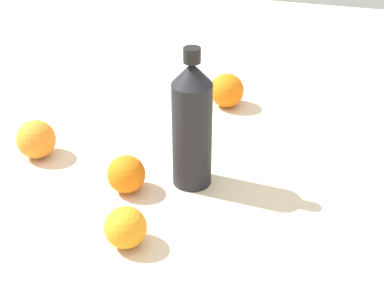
% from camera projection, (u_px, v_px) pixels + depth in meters
% --- Properties ---
extents(ground_plane, '(2.40, 2.40, 0.00)m').
position_uv_depth(ground_plane, '(161.00, 191.00, 0.99)').
color(ground_plane, beige).
extents(water_bottle, '(0.07, 0.07, 0.26)m').
position_uv_depth(water_bottle, '(192.00, 124.00, 0.95)').
color(water_bottle, black).
rests_on(water_bottle, ground_plane).
extents(orange_0, '(0.08, 0.08, 0.08)m').
position_uv_depth(orange_0, '(227.00, 90.00, 1.25)').
color(orange_0, orange).
rests_on(orange_0, ground_plane).
extents(orange_1, '(0.08, 0.08, 0.08)m').
position_uv_depth(orange_1, '(36.00, 139.00, 1.07)').
color(orange_1, orange).
rests_on(orange_1, ground_plane).
extents(orange_2, '(0.07, 0.07, 0.07)m').
position_uv_depth(orange_2, '(126.00, 227.00, 0.85)').
color(orange_2, orange).
rests_on(orange_2, ground_plane).
extents(orange_3, '(0.07, 0.07, 0.07)m').
position_uv_depth(orange_3, '(126.00, 174.00, 0.97)').
color(orange_3, orange).
rests_on(orange_3, ground_plane).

